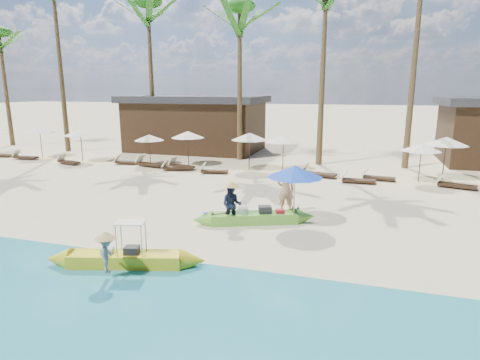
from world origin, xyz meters
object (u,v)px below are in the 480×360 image
(green_canoe, at_px, (254,217))
(yellow_canoe, at_px, (125,259))
(tourist, at_px, (286,190))
(blue_umbrella, at_px, (295,172))

(green_canoe, bearing_deg, yellow_canoe, -140.46)
(yellow_canoe, xyz_separation_m, tourist, (3.35, 6.18, 0.73))
(green_canoe, distance_m, tourist, 1.95)
(green_canoe, height_order, yellow_canoe, yellow_canoe)
(green_canoe, xyz_separation_m, blue_umbrella, (1.40, 0.36, 1.74))
(yellow_canoe, height_order, tourist, tourist)
(green_canoe, relative_size, yellow_canoe, 0.98)
(yellow_canoe, distance_m, blue_umbrella, 6.53)
(green_canoe, bearing_deg, blue_umbrella, -7.58)
(tourist, distance_m, blue_umbrella, 1.68)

